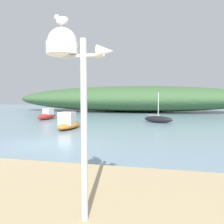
{
  "coord_description": "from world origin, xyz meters",
  "views": [
    {
      "loc": [
        5.86,
        -10.53,
        2.45
      ],
      "look_at": [
        2.71,
        3.8,
        1.5
      ],
      "focal_mm": 35.47,
      "sensor_mm": 36.0,
      "label": 1
    }
  ],
  "objects": [
    {
      "name": "mast_structure",
      "position": [
        4.24,
        -6.78,
        3.14
      ],
      "size": [
        1.22,
        0.58,
        3.5
      ],
      "color": "silver",
      "rests_on": "beach_sand"
    },
    {
      "name": "distant_hill",
      "position": [
        0.79,
        28.25,
        2.24
      ],
      "size": [
        42.53,
        12.07,
        4.47
      ],
      "primitive_type": "ellipsoid",
      "color": "#3D6038",
      "rests_on": "ground"
    },
    {
      "name": "seagull_on_radar",
      "position": [
        4.1,
        -6.78,
        3.84
      ],
      "size": [
        0.35,
        0.17,
        0.24
      ],
      "color": "orange",
      "rests_on": "mast_structure"
    },
    {
      "name": "sailboat_far_right",
      "position": [
        5.65,
        11.49,
        0.35
      ],
      "size": [
        3.01,
        1.96,
        2.96
      ],
      "color": "black",
      "rests_on": "ground"
    },
    {
      "name": "ground_plane",
      "position": [
        0.0,
        0.0,
        0.0
      ],
      "size": [
        120.0,
        120.0,
        0.0
      ],
      "primitive_type": "plane",
      "color": "#7A99A8"
    },
    {
      "name": "motorboat_near_shore",
      "position": [
        -6.71,
        12.3,
        0.46
      ],
      "size": [
        1.33,
        3.27,
        1.21
      ],
      "color": "#B72D28",
      "rests_on": "ground"
    },
    {
      "name": "motorboat_far_left",
      "position": [
        -1.23,
        5.69,
        0.46
      ],
      "size": [
        1.4,
        3.59,
        1.34
      ],
      "color": "orange",
      "rests_on": "ground"
    }
  ]
}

